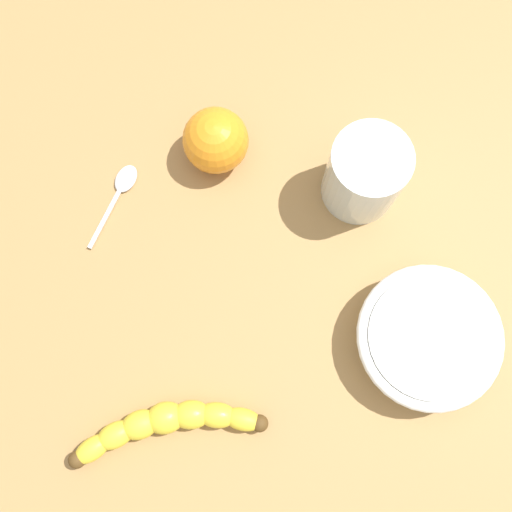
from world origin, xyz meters
TOP-DOWN VIEW (x-y plane):
  - wooden_tabletop at (0.00, 0.00)cm, footprint 120.00×120.00cm
  - banana at (13.74, 10.80)cm, footprint 21.51×6.72cm
  - smoothie_glass at (-9.96, -14.75)cm, footprint 8.82×8.82cm
  - ceramic_bowl at (-15.12, 3.68)cm, footprint 15.85×15.85cm
  - orange_fruit at (6.51, -20.57)cm, footprint 7.71×7.71cm
  - teaspoon at (18.00, -17.35)cm, footprint 6.60×10.54cm

SIDE VIEW (x-z plane):
  - wooden_tabletop at x=0.00cm, z-range 0.00..3.00cm
  - teaspoon at x=18.00cm, z-range 3.00..3.80cm
  - banana at x=13.74cm, z-range 3.00..6.44cm
  - ceramic_bowl at x=-15.12cm, z-range 3.46..8.25cm
  - orange_fruit at x=6.51cm, z-range 3.00..10.71cm
  - smoothie_glass at x=-9.96cm, z-range 2.80..13.03cm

